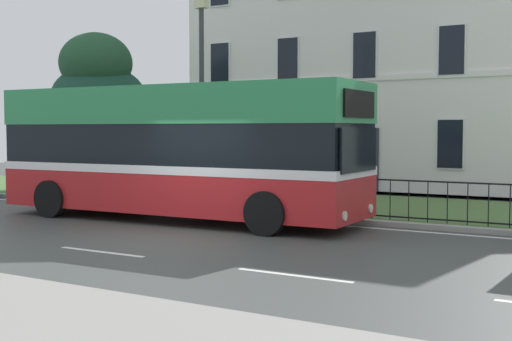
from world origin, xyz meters
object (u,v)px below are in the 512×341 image
georgian_townhouse (413,32)px  single_decker_bus (178,151)px  evergreen_tree (95,123)px  street_lamp_post (202,84)px

georgian_townhouse → single_decker_bus: bearing=-96.0°
evergreen_tree → street_lamp_post: (6.08, -2.04, 1.07)m
georgian_townhouse → evergreen_tree: georgian_townhouse is taller
evergreen_tree → single_decker_bus: size_ratio=0.57×
evergreen_tree → street_lamp_post: bearing=-18.5°
georgian_townhouse → street_lamp_post: (-2.38, -11.88, -2.74)m
georgian_townhouse → street_lamp_post: georgian_townhouse is taller
single_decker_bus → street_lamp_post: 3.07m
georgian_townhouse → evergreen_tree: bearing=-130.7°
evergreen_tree → single_decker_bus: evergreen_tree is taller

